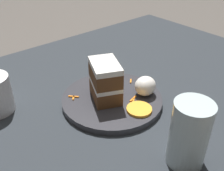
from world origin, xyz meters
TOP-DOWN VIEW (x-y plane):
  - ground_plane at (0.00, 0.00)m, footprint 6.00×6.00m
  - dining_table at (0.00, 0.00)m, footprint 1.16×0.85m
  - plate at (-0.04, -0.02)m, footprint 0.25×0.25m
  - cake_slice at (-0.06, -0.01)m, footprint 0.10×0.11m
  - cream_dollop at (0.03, -0.07)m, footprint 0.06×0.05m
  - orange_garnish at (-0.03, -0.11)m, footprint 0.06×0.06m
  - carrot_shreds_scatter at (-0.03, -0.00)m, footprint 0.18×0.14m
  - drinking_glass at (-0.06, -0.26)m, footprint 0.07×0.07m

SIDE VIEW (x-z plane):
  - ground_plane at x=0.00m, z-range 0.00..0.00m
  - dining_table at x=0.00m, z-range 0.00..0.03m
  - plate at x=-0.04m, z-range 0.03..0.04m
  - carrot_shreds_scatter at x=-0.03m, z-range 0.04..0.05m
  - orange_garnish at x=-0.03m, z-range 0.04..0.05m
  - cream_dollop at x=0.03m, z-range 0.04..0.09m
  - drinking_glass at x=-0.06m, z-range 0.02..0.15m
  - cake_slice at x=-0.06m, z-range 0.04..0.14m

